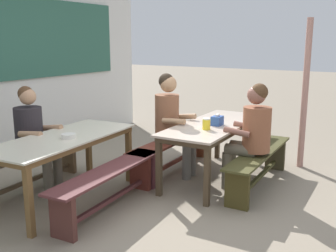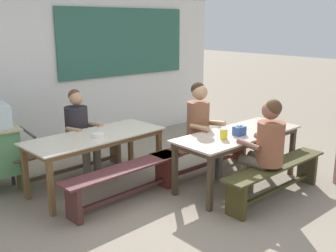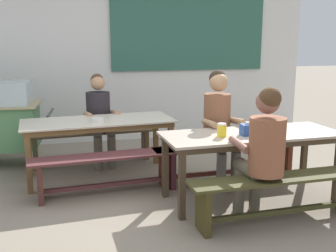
% 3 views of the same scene
% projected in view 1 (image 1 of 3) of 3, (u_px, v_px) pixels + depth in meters
% --- Properties ---
extents(ground_plane, '(40.00, 40.00, 0.00)m').
position_uv_depth(ground_plane, '(166.00, 197.00, 4.51)').
color(ground_plane, gray).
extents(dining_table_far, '(1.85, 0.87, 0.72)m').
position_uv_depth(dining_table_far, '(63.00, 143.00, 4.32)').
color(dining_table_far, beige).
rests_on(dining_table_far, ground_plane).
extents(dining_table_near, '(1.89, 0.76, 0.72)m').
position_uv_depth(dining_table_near, '(214.00, 129.00, 5.01)').
color(dining_table_near, '#C1AD9A').
rests_on(dining_table_near, ground_plane).
extents(bench_far_back, '(1.75, 0.37, 0.44)m').
position_uv_depth(bench_far_back, '(25.00, 166.00, 4.66)').
color(bench_far_back, brown).
rests_on(bench_far_back, ground_plane).
extents(bench_far_front, '(1.70, 0.43, 0.44)m').
position_uv_depth(bench_far_front, '(110.00, 182.00, 4.13)').
color(bench_far_front, '#562B2C').
rests_on(bench_far_front, ground_plane).
extents(bench_near_back, '(1.82, 0.36, 0.44)m').
position_uv_depth(bench_near_back, '(172.00, 149.00, 5.37)').
color(bench_near_back, brown).
rests_on(bench_near_back, ground_plane).
extents(bench_near_front, '(1.76, 0.35, 0.44)m').
position_uv_depth(bench_near_front, '(259.00, 162.00, 4.79)').
color(bench_near_front, '#3F3D1E').
rests_on(bench_near_front, ground_plane).
extents(person_near_front, '(0.45, 0.54, 1.28)m').
position_uv_depth(person_near_front, '(251.00, 130.00, 4.59)').
color(person_near_front, '#6B6350').
rests_on(person_near_front, ground_plane).
extents(person_center_facing, '(0.47, 0.54, 1.23)m').
position_uv_depth(person_center_facing, '(33.00, 132.00, 4.64)').
color(person_center_facing, '#655E51').
rests_on(person_center_facing, ground_plane).
extents(person_right_near_table, '(0.45, 0.54, 1.34)m').
position_uv_depth(person_right_near_table, '(171.00, 118.00, 5.13)').
color(person_right_near_table, '#63605A').
rests_on(person_right_near_table, ground_plane).
extents(tissue_box, '(0.15, 0.11, 0.14)m').
position_uv_depth(tissue_box, '(217.00, 121.00, 4.87)').
color(tissue_box, '#2B4D9A').
rests_on(tissue_box, dining_table_near).
extents(condiment_jar, '(0.09, 0.09, 0.13)m').
position_uv_depth(condiment_jar, '(206.00, 124.00, 4.64)').
color(condiment_jar, yellow).
rests_on(condiment_jar, dining_table_near).
extents(soup_bowl, '(0.15, 0.15, 0.05)m').
position_uv_depth(soup_bowl, '(68.00, 136.00, 4.23)').
color(soup_bowl, silver).
rests_on(soup_bowl, dining_table_far).
extents(wooden_support_post, '(0.08, 0.08, 2.04)m').
position_uv_depth(wooden_support_post, '(305.00, 95.00, 5.40)').
color(wooden_support_post, '#A7786D').
rests_on(wooden_support_post, ground_plane).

